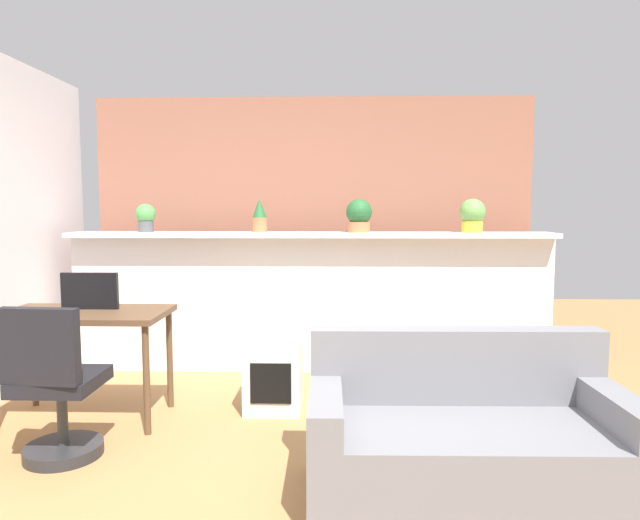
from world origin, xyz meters
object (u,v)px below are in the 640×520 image
at_px(potted_plant_0, 146,217).
at_px(potted_plant_2, 359,215).
at_px(tv_monitor, 90,291).
at_px(office_chair, 56,395).
at_px(couch, 465,441).
at_px(potted_plant_3, 472,215).
at_px(side_cube_shelf, 274,375).
at_px(desk, 84,323).
at_px(potted_plant_1, 260,216).

relative_size(potted_plant_0, potted_plant_2, 0.86).
height_order(tv_monitor, office_chair, tv_monitor).
height_order(potted_plant_2, couch, potted_plant_2).
height_order(potted_plant_3, side_cube_shelf, potted_plant_3).
distance_m(desk, tv_monitor, 0.23).
bearing_deg(potted_plant_2, tv_monitor, -150.49).
bearing_deg(potted_plant_3, potted_plant_0, 179.46).
xyz_separation_m(potted_plant_1, office_chair, (-0.93, -1.78, -0.99)).
relative_size(potted_plant_0, desk, 0.23).
distance_m(desk, office_chair, 0.70).
relative_size(potted_plant_2, potted_plant_3, 1.00).
bearing_deg(office_chair, potted_plant_1, 62.32).
relative_size(potted_plant_2, side_cube_shelf, 0.58).
distance_m(potted_plant_2, potted_plant_3, 0.97).
bearing_deg(potted_plant_0, tv_monitor, -91.06).
xyz_separation_m(potted_plant_0, potted_plant_3, (2.84, -0.03, 0.02)).
bearing_deg(couch, potted_plant_0, 137.06).
relative_size(potted_plant_3, couch, 0.18).
height_order(desk, couch, couch).
bearing_deg(potted_plant_1, office_chair, -117.68).
bearing_deg(desk, potted_plant_2, 31.19).
relative_size(potted_plant_0, tv_monitor, 0.64).
xyz_separation_m(potted_plant_0, desk, (-0.03, -1.20, -0.70)).
relative_size(tv_monitor, side_cube_shelf, 0.78).
relative_size(potted_plant_0, potted_plant_3, 0.86).
relative_size(potted_plant_1, desk, 0.27).
xyz_separation_m(potted_plant_3, tv_monitor, (-2.87, -1.09, -0.51)).
height_order(potted_plant_3, tv_monitor, potted_plant_3).
relative_size(desk, office_chair, 1.21).
relative_size(potted_plant_2, desk, 0.26).
relative_size(potted_plant_2, office_chair, 0.32).
height_order(potted_plant_1, couch, potted_plant_1).
bearing_deg(desk, side_cube_shelf, 10.16).
bearing_deg(potted_plant_0, desk, -91.44).
height_order(potted_plant_0, desk, potted_plant_0).
distance_m(potted_plant_2, couch, 2.42).
xyz_separation_m(tv_monitor, side_cube_shelf, (1.25, 0.15, -0.63)).
bearing_deg(potted_plant_3, office_chair, -146.83).
xyz_separation_m(potted_plant_0, side_cube_shelf, (1.23, -0.97, -1.12)).
distance_m(potted_plant_0, office_chair, 2.08).
bearing_deg(office_chair, desk, 99.89).
height_order(potted_plant_0, potted_plant_3, potted_plant_3).
bearing_deg(tv_monitor, potted_plant_0, 88.94).
relative_size(potted_plant_2, tv_monitor, 0.74).
xyz_separation_m(potted_plant_2, side_cube_shelf, (-0.64, -0.92, -1.13)).
height_order(office_chair, side_cube_shelf, office_chair).
xyz_separation_m(potted_plant_2, tv_monitor, (-1.89, -1.07, -0.50)).
bearing_deg(potted_plant_3, side_cube_shelf, -149.67).
bearing_deg(potted_plant_2, potted_plant_1, -179.38).
height_order(potted_plant_1, potted_plant_3, potted_plant_1).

